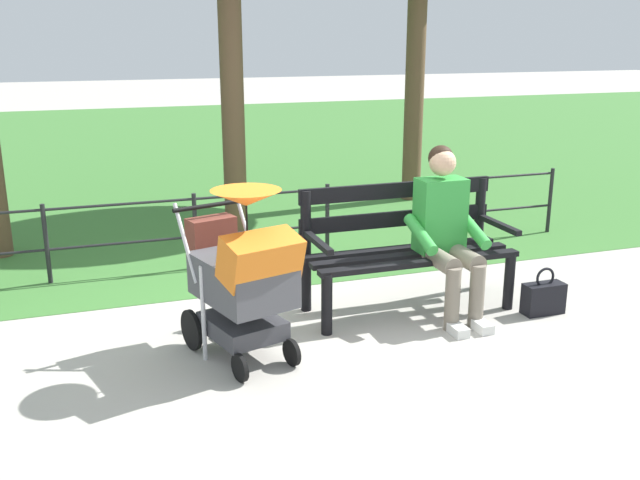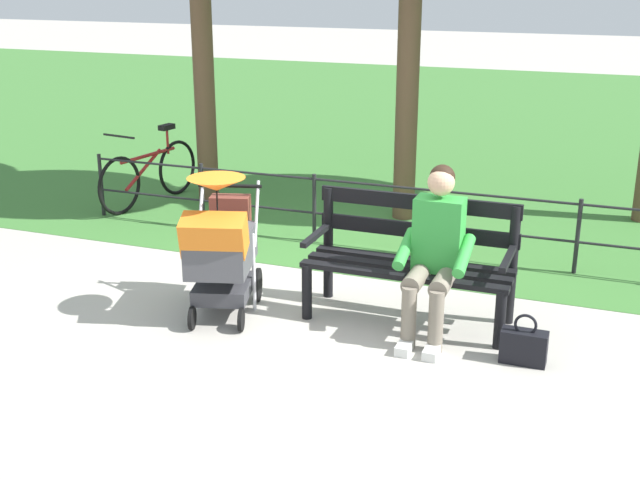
{
  "view_description": "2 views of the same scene",
  "coord_description": "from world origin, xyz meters",
  "px_view_note": "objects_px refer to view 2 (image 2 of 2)",
  "views": [
    {
      "loc": [
        1.56,
        4.62,
        2.07
      ],
      "look_at": [
        0.04,
        0.17,
        0.69
      ],
      "focal_mm": 39.77,
      "sensor_mm": 36.0,
      "label": 1
    },
    {
      "loc": [
        -2.2,
        5.66,
        2.64
      ],
      "look_at": [
        -0.06,
        0.08,
        0.62
      ],
      "focal_mm": 45.51,
      "sensor_mm": 36.0,
      "label": 2
    }
  ],
  "objects_px": {
    "stroller": "(221,245)",
    "person_on_bench": "(435,248)",
    "bicycle": "(150,173)",
    "park_bench": "(411,254)",
    "handbag": "(524,346)"
  },
  "relations": [
    {
      "from": "park_bench",
      "to": "bicycle",
      "type": "xyz_separation_m",
      "value": [
        3.67,
        -2.07,
        -0.16
      ]
    },
    {
      "from": "bicycle",
      "to": "person_on_bench",
      "type": "bearing_deg",
      "value": 149.52
    },
    {
      "from": "park_bench",
      "to": "stroller",
      "type": "relative_size",
      "value": 1.39
    },
    {
      "from": "person_on_bench",
      "to": "stroller",
      "type": "distance_m",
      "value": 1.65
    },
    {
      "from": "park_bench",
      "to": "stroller",
      "type": "height_order",
      "value": "stroller"
    },
    {
      "from": "person_on_bench",
      "to": "handbag",
      "type": "xyz_separation_m",
      "value": [
        -0.72,
        0.26,
        -0.55
      ]
    },
    {
      "from": "park_bench",
      "to": "stroller",
      "type": "xyz_separation_m",
      "value": [
        1.39,
        0.51,
        0.07
      ]
    },
    {
      "from": "park_bench",
      "to": "handbag",
      "type": "xyz_separation_m",
      "value": [
        -0.95,
        0.49,
        -0.4
      ]
    },
    {
      "from": "bicycle",
      "to": "park_bench",
      "type": "bearing_deg",
      "value": 150.55
    },
    {
      "from": "bicycle",
      "to": "stroller",
      "type": "bearing_deg",
      "value": 131.48
    },
    {
      "from": "park_bench",
      "to": "person_on_bench",
      "type": "distance_m",
      "value": 0.35
    },
    {
      "from": "person_on_bench",
      "to": "stroller",
      "type": "xyz_separation_m",
      "value": [
        1.62,
        0.29,
        -0.08
      ]
    },
    {
      "from": "person_on_bench",
      "to": "stroller",
      "type": "relative_size",
      "value": 1.11
    },
    {
      "from": "person_on_bench",
      "to": "handbag",
      "type": "relative_size",
      "value": 3.45
    },
    {
      "from": "stroller",
      "to": "person_on_bench",
      "type": "bearing_deg",
      "value": -170.0
    }
  ]
}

